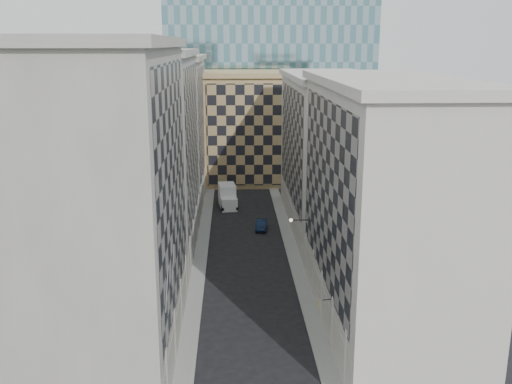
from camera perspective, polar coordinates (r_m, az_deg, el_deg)
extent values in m
cube|color=gray|center=(64.44, -5.57, -6.54)|extent=(1.50, 100.00, 0.15)
cube|color=gray|center=(64.71, 3.81, -6.41)|extent=(1.50, 100.00, 0.15)
cube|color=gray|center=(43.69, -14.76, -1.46)|extent=(10.00, 22.00, 23.00)
cube|color=gray|center=(42.53, -8.46, 0.53)|extent=(0.25, 19.36, 18.00)
cube|color=gray|center=(46.60, -8.03, -13.20)|extent=(0.45, 21.12, 3.20)
cube|color=gray|center=(42.10, -15.83, 14.24)|extent=(10.80, 22.80, 0.70)
cylinder|color=gray|center=(39.22, -9.45, -18.02)|extent=(0.90, 0.90, 4.40)
cylinder|color=gray|center=(43.92, -8.59, -14.17)|extent=(0.90, 0.90, 4.40)
cylinder|color=gray|center=(48.79, -7.93, -11.07)|extent=(0.90, 0.90, 4.40)
cylinder|color=gray|center=(53.79, -7.39, -8.55)|extent=(0.90, 0.90, 4.40)
cube|color=#9A998F|center=(64.89, -10.76, 3.47)|extent=(10.00, 22.00, 22.00)
cube|color=gray|center=(64.11, -6.49, 4.86)|extent=(0.25, 19.36, 17.00)
cube|color=#9A998F|center=(66.80, -6.29, -4.40)|extent=(0.45, 21.12, 3.20)
cube|color=#9A998F|center=(63.75, -11.25, 13.53)|extent=(10.80, 22.80, 0.70)
cylinder|color=#9A998F|center=(58.87, -6.96, -6.45)|extent=(0.90, 0.90, 4.40)
cylinder|color=#9A998F|center=(64.02, -6.59, -4.69)|extent=(0.90, 0.90, 4.40)
cylinder|color=#9A998F|center=(69.22, -6.28, -3.19)|extent=(0.90, 0.90, 4.40)
cylinder|color=#9A998F|center=(74.47, -6.02, -1.90)|extent=(0.90, 0.90, 4.40)
cube|color=gray|center=(86.50, -8.72, 5.95)|extent=(10.00, 22.00, 21.00)
cube|color=gray|center=(85.90, -5.50, 7.00)|extent=(0.25, 19.36, 16.00)
cube|color=gray|center=(87.86, -5.39, 0.26)|extent=(0.45, 21.12, 3.20)
cube|color=gray|center=(85.58, -9.01, 13.14)|extent=(10.80, 22.80, 0.70)
cylinder|color=gray|center=(79.75, -5.79, -0.79)|extent=(0.90, 0.90, 4.40)
cylinder|color=gray|center=(85.06, -5.59, 0.19)|extent=(0.90, 0.90, 4.40)
cylinder|color=gray|center=(90.40, -5.41, 1.06)|extent=(0.90, 0.90, 4.40)
cylinder|color=gray|center=(95.75, -5.25, 1.82)|extent=(0.90, 0.90, 4.40)
cube|color=beige|center=(48.62, 12.69, -1.55)|extent=(10.00, 26.00, 20.00)
cube|color=gray|center=(47.19, 7.06, 0.10)|extent=(0.25, 22.88, 15.00)
cube|color=beige|center=(50.57, 6.80, -10.83)|extent=(0.45, 24.96, 3.20)
cube|color=beige|center=(46.88, 13.40, 10.70)|extent=(10.80, 26.80, 0.70)
cylinder|color=beige|center=(41.29, 9.41, -16.21)|extent=(0.90, 0.90, 4.40)
cylinder|color=beige|center=(45.74, 8.07, -12.92)|extent=(0.90, 0.90, 4.40)
cylinder|color=beige|center=(50.34, 6.99, -10.21)|extent=(0.90, 0.90, 4.40)
cylinder|color=beige|center=(55.04, 6.11, -7.95)|extent=(0.90, 0.90, 4.40)
cylinder|color=beige|center=(59.83, 5.38, -6.05)|extent=(0.90, 0.90, 4.40)
cube|color=beige|center=(74.42, 7.35, 3.83)|extent=(10.00, 28.00, 19.00)
cube|color=gray|center=(73.49, 3.62, 4.97)|extent=(0.25, 24.64, 14.00)
cube|color=beige|center=(75.62, 3.57, -2.07)|extent=(0.45, 26.88, 3.20)
cube|color=beige|center=(73.25, 7.60, 11.42)|extent=(10.80, 28.80, 0.70)
cube|color=tan|center=(99.14, -0.37, 6.32)|extent=(16.00, 14.00, 18.00)
cube|color=tan|center=(92.12, -0.20, 5.69)|extent=(15.20, 0.25, 16.50)
cube|color=tan|center=(98.24, -0.37, 11.75)|extent=(16.80, 14.80, 0.80)
cube|color=#2F2824|center=(112.44, -1.67, 9.85)|extent=(6.00, 6.00, 28.00)
cube|color=#2F2824|center=(112.20, -1.73, 17.36)|extent=(7.00, 7.00, 1.40)
cylinder|color=gray|center=(37.52, -8.91, -9.51)|extent=(0.10, 2.33, 2.33)
cylinder|color=gray|center=(41.19, -8.31, -7.25)|extent=(0.10, 2.33, 2.33)
cylinder|color=black|center=(57.06, 4.42, -2.82)|extent=(1.80, 0.08, 0.08)
sphere|color=#FFE5B2|center=(56.96, 3.52, -2.83)|extent=(0.36, 0.36, 0.36)
cube|color=white|center=(82.20, -2.72, -1.18)|extent=(2.52, 2.70, 1.85)
cube|color=white|center=(84.59, -2.92, -0.27)|extent=(2.76, 3.93, 3.18)
cylinder|color=black|center=(81.45, -3.37, -1.68)|extent=(0.41, 0.95, 0.92)
cylinder|color=black|center=(81.66, -1.94, -1.62)|extent=(0.41, 0.95, 0.92)
cylinder|color=black|center=(85.97, -3.68, -0.81)|extent=(0.41, 0.95, 0.92)
cylinder|color=black|center=(86.17, -2.32, -0.76)|extent=(0.41, 0.95, 0.92)
imported|color=#0E1C35|center=(73.65, 0.53, -3.29)|extent=(1.71, 3.94, 1.26)
cylinder|color=black|center=(44.77, 7.18, -10.62)|extent=(0.85, 0.28, 0.06)
cube|color=#C1B58D|center=(44.85, 6.27, -11.15)|extent=(0.26, 0.75, 0.76)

